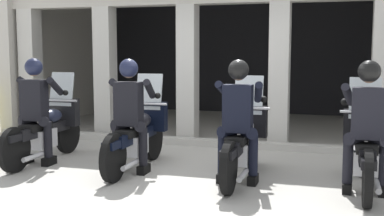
{
  "coord_description": "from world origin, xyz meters",
  "views": [
    {
      "loc": [
        1.99,
        -6.59,
        1.69
      ],
      "look_at": [
        0.0,
        0.0,
        0.89
      ],
      "focal_mm": 45.87,
      "sensor_mm": 36.0,
      "label": 1
    }
  ],
  "objects_px": {
    "police_officer_center_left": "(130,106)",
    "police_officer_center_right": "(238,111)",
    "motorcycle_far_right": "(365,148)",
    "police_officer_far_left": "(36,102)",
    "motorcycle_center_left": "(138,134)",
    "motorcycle_far_left": "(48,128)",
    "motorcycle_center_right": "(242,141)",
    "police_officer_far_right": "(367,116)"
  },
  "relations": [
    {
      "from": "police_officer_center_right",
      "to": "police_officer_far_right",
      "type": "relative_size",
      "value": 1.0
    },
    {
      "from": "motorcycle_center_right",
      "to": "police_officer_center_right",
      "type": "bearing_deg",
      "value": -92.08
    },
    {
      "from": "motorcycle_far_right",
      "to": "police_officer_far_right",
      "type": "distance_m",
      "value": 0.52
    },
    {
      "from": "motorcycle_far_left",
      "to": "motorcycle_center_left",
      "type": "height_order",
      "value": "same"
    },
    {
      "from": "police_officer_center_left",
      "to": "motorcycle_center_right",
      "type": "relative_size",
      "value": 0.78
    },
    {
      "from": "police_officer_far_left",
      "to": "motorcycle_center_right",
      "type": "distance_m",
      "value": 3.12
    },
    {
      "from": "motorcycle_center_right",
      "to": "police_officer_center_left",
      "type": "bearing_deg",
      "value": -175.08
    },
    {
      "from": "police_officer_center_left",
      "to": "police_officer_center_right",
      "type": "xyz_separation_m",
      "value": [
        1.54,
        -0.1,
        0.0
      ]
    },
    {
      "from": "police_officer_center_left",
      "to": "motorcycle_far_right",
      "type": "height_order",
      "value": "police_officer_center_left"
    },
    {
      "from": "police_officer_center_right",
      "to": "motorcycle_far_right",
      "type": "distance_m",
      "value": 1.62
    },
    {
      "from": "motorcycle_far_left",
      "to": "motorcycle_far_right",
      "type": "height_order",
      "value": "same"
    },
    {
      "from": "motorcycle_center_right",
      "to": "motorcycle_far_right",
      "type": "bearing_deg",
      "value": -3.25
    },
    {
      "from": "police_officer_far_left",
      "to": "police_officer_center_right",
      "type": "distance_m",
      "value": 3.09
    },
    {
      "from": "police_officer_far_left",
      "to": "police_officer_center_right",
      "type": "height_order",
      "value": "same"
    },
    {
      "from": "motorcycle_center_left",
      "to": "police_officer_far_right",
      "type": "relative_size",
      "value": 1.29
    },
    {
      "from": "police_officer_center_left",
      "to": "motorcycle_center_right",
      "type": "height_order",
      "value": "police_officer_center_left"
    },
    {
      "from": "motorcycle_far_left",
      "to": "police_officer_far_left",
      "type": "height_order",
      "value": "police_officer_far_left"
    },
    {
      "from": "motorcycle_center_right",
      "to": "police_officer_center_right",
      "type": "xyz_separation_m",
      "value": [
        -0.0,
        -0.28,
        0.44
      ]
    },
    {
      "from": "police_officer_far_left",
      "to": "police_officer_center_left",
      "type": "xyz_separation_m",
      "value": [
        1.54,
        -0.06,
        0.0
      ]
    },
    {
      "from": "motorcycle_center_right",
      "to": "police_officer_far_right",
      "type": "height_order",
      "value": "police_officer_far_right"
    },
    {
      "from": "motorcycle_center_right",
      "to": "motorcycle_center_left",
      "type": "bearing_deg",
      "value": 174.43
    },
    {
      "from": "police_officer_center_left",
      "to": "police_officer_center_right",
      "type": "bearing_deg",
      "value": -6.97
    },
    {
      "from": "motorcycle_far_left",
      "to": "police_officer_center_right",
      "type": "xyz_separation_m",
      "value": [
        3.08,
        -0.45,
        0.44
      ]
    },
    {
      "from": "police_officer_far_left",
      "to": "police_officer_center_right",
      "type": "bearing_deg",
      "value": -0.54
    },
    {
      "from": "motorcycle_center_left",
      "to": "police_officer_center_right",
      "type": "relative_size",
      "value": 1.29
    },
    {
      "from": "motorcycle_center_right",
      "to": "police_officer_far_left",
      "type": "bearing_deg",
      "value": -179.59
    },
    {
      "from": "police_officer_center_left",
      "to": "motorcycle_center_right",
      "type": "distance_m",
      "value": 1.62
    },
    {
      "from": "motorcycle_far_left",
      "to": "motorcycle_far_right",
      "type": "bearing_deg",
      "value": -0.01
    },
    {
      "from": "police_officer_center_right",
      "to": "police_officer_far_right",
      "type": "xyz_separation_m",
      "value": [
        1.54,
        -0.04,
        0.0
      ]
    },
    {
      "from": "motorcycle_center_right",
      "to": "motorcycle_far_right",
      "type": "xyz_separation_m",
      "value": [
        1.54,
        -0.04,
        0.0
      ]
    },
    {
      "from": "police_officer_far_right",
      "to": "motorcycle_center_right",
      "type": "bearing_deg",
      "value": 166.65
    },
    {
      "from": "police_officer_center_right",
      "to": "police_officer_far_left",
      "type": "bearing_deg",
      "value": 175.15
    },
    {
      "from": "police_officer_far_right",
      "to": "motorcycle_far_right",
      "type": "bearing_deg",
      "value": 88.19
    },
    {
      "from": "motorcycle_center_right",
      "to": "police_officer_center_right",
      "type": "height_order",
      "value": "police_officer_center_right"
    },
    {
      "from": "police_officer_far_left",
      "to": "police_officer_far_right",
      "type": "bearing_deg",
      "value": -0.01
    },
    {
      "from": "motorcycle_far_right",
      "to": "police_officer_center_right",
      "type": "bearing_deg",
      "value": -172.54
    },
    {
      "from": "police_officer_center_right",
      "to": "motorcycle_far_right",
      "type": "height_order",
      "value": "police_officer_center_right"
    },
    {
      "from": "police_officer_center_left",
      "to": "motorcycle_far_right",
      "type": "distance_m",
      "value": 3.12
    },
    {
      "from": "motorcycle_far_left",
      "to": "motorcycle_center_left",
      "type": "bearing_deg",
      "value": 0.17
    },
    {
      "from": "motorcycle_center_left",
      "to": "police_officer_far_left",
      "type": "bearing_deg",
      "value": -175.08
    },
    {
      "from": "motorcycle_center_left",
      "to": "police_officer_center_right",
      "type": "height_order",
      "value": "police_officer_center_right"
    },
    {
      "from": "police_officer_far_left",
      "to": "motorcycle_center_right",
      "type": "height_order",
      "value": "police_officer_far_left"
    }
  ]
}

